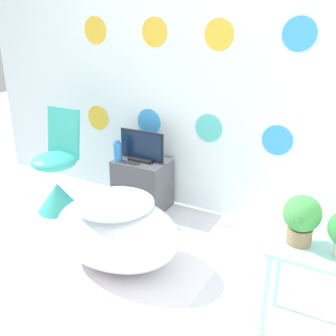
% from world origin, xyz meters
% --- Properties ---
extents(ground_plane, '(12.00, 12.00, 0.00)m').
position_xyz_m(ground_plane, '(0.00, 0.00, 0.00)').
color(ground_plane, silver).
extents(wall_back_dotted, '(4.26, 0.05, 2.60)m').
position_xyz_m(wall_back_dotted, '(-0.00, 1.71, 1.30)').
color(wall_back_dotted, white).
rests_on(wall_back_dotted, ground_plane).
extents(rug, '(1.31, 0.87, 0.01)m').
position_xyz_m(rug, '(0.01, 0.60, 0.00)').
color(rug, silver).
rests_on(rug, ground_plane).
extents(bathtub, '(0.92, 0.65, 0.48)m').
position_xyz_m(bathtub, '(0.02, 0.68, 0.24)').
color(bathtub, white).
rests_on(bathtub, ground_plane).
extents(chair, '(0.39, 0.39, 0.89)m').
position_xyz_m(chair, '(-0.90, 1.09, 0.29)').
color(chair, '#38B2A3').
rests_on(chair, ground_plane).
extents(tv_cabinet, '(0.46, 0.34, 0.44)m').
position_xyz_m(tv_cabinet, '(-0.28, 1.49, 0.22)').
color(tv_cabinet, '#4C4C51').
rests_on(tv_cabinet, ground_plane).
extents(tv, '(0.42, 0.12, 0.27)m').
position_xyz_m(tv, '(-0.28, 1.49, 0.56)').
color(tv, black).
rests_on(tv, tv_cabinet).
extents(vase, '(0.07, 0.07, 0.19)m').
position_xyz_m(vase, '(-0.46, 1.39, 0.53)').
color(vase, '#2D72B7').
rests_on(vase, tv_cabinet).
extents(side_table, '(0.47, 0.32, 0.53)m').
position_xyz_m(side_table, '(1.32, 0.62, 0.42)').
color(side_table, '#99E0D8').
rests_on(side_table, ground_plane).
extents(potted_plant_left, '(0.19, 0.19, 0.27)m').
position_xyz_m(potted_plant_left, '(1.21, 0.64, 0.68)').
color(potted_plant_left, '#8C6B4C').
rests_on(potted_plant_left, side_table).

